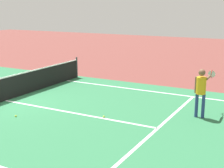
# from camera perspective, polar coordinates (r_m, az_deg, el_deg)

# --- Properties ---
(ground_plane) EXTENTS (60.00, 60.00, 0.00)m
(ground_plane) POSITION_cam_1_polar(r_m,az_deg,el_deg) (13.77, -17.88, -2.76)
(ground_plane) COLOR brown
(court_surface_inbounds) EXTENTS (10.62, 24.40, 0.00)m
(court_surface_inbounds) POSITION_cam_1_polar(r_m,az_deg,el_deg) (13.77, -17.89, -2.75)
(court_surface_inbounds) COLOR #2D7247
(court_surface_inbounds) RESTS_ON ground_plane
(line_sideline_right) EXTENTS (0.10, 11.89, 0.01)m
(line_sideline_right) POSITION_cam_1_polar(r_m,az_deg,el_deg) (14.17, 12.07, -1.93)
(line_sideline_right) COLOR white
(line_sideline_right) RESTS_ON ground_plane
(line_service_near) EXTENTS (8.22, 0.10, 0.01)m
(line_service_near) POSITION_cam_1_polar(r_m,az_deg,el_deg) (10.31, 7.91, -7.59)
(line_service_near) COLOR white
(line_service_near) RESTS_ON ground_plane
(line_center_service) EXTENTS (0.10, 6.40, 0.01)m
(line_center_service) POSITION_cam_1_polar(r_m,az_deg,el_deg) (11.73, -6.92, -4.94)
(line_center_service) COLOR white
(line_center_service) RESTS_ON ground_plane
(net) EXTENTS (10.07, 0.09, 1.07)m
(net) POSITION_cam_1_polar(r_m,az_deg,el_deg) (13.64, -18.03, -0.77)
(net) COLOR #33383D
(net) RESTS_ON ground_plane
(player_near) EXTENTS (1.21, 0.47, 1.66)m
(player_near) POSITION_cam_1_polar(r_m,az_deg,el_deg) (11.32, 15.17, -0.59)
(player_near) COLOR navy
(player_near) RESTS_ON ground_plane
(tennis_ball_near_net) EXTENTS (0.07, 0.07, 0.07)m
(tennis_ball_near_net) POSITION_cam_1_polar(r_m,az_deg,el_deg) (11.68, -16.30, -5.33)
(tennis_ball_near_net) COLOR #CCE033
(tennis_ball_near_net) RESTS_ON ground_plane
(tennis_ball_mid_court) EXTENTS (0.07, 0.07, 0.07)m
(tennis_ball_mid_court) POSITION_cam_1_polar(r_m,az_deg,el_deg) (11.16, -1.42, -5.65)
(tennis_ball_mid_court) COLOR #CCE033
(tennis_ball_mid_court) RESTS_ON ground_plane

